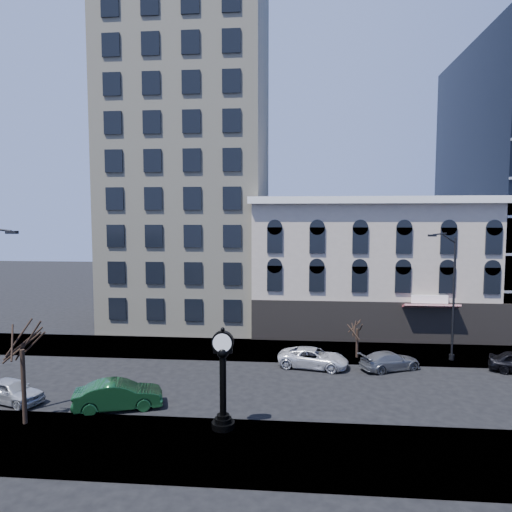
# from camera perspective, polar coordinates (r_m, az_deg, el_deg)

# --- Properties ---
(ground) EXTENTS (160.00, 160.00, 0.00)m
(ground) POSITION_cam_1_polar(r_m,az_deg,el_deg) (30.35, -4.60, -15.84)
(ground) COLOR black
(ground) RESTS_ON ground
(sidewalk_far) EXTENTS (160.00, 6.00, 0.12)m
(sidewalk_far) POSITION_cam_1_polar(r_m,az_deg,el_deg) (37.84, -2.54, -11.54)
(sidewalk_far) COLOR gray
(sidewalk_far) RESTS_ON ground
(sidewalk_near) EXTENTS (160.00, 6.00, 0.12)m
(sidewalk_near) POSITION_cam_1_polar(r_m,az_deg,el_deg) (23.15, -8.19, -22.57)
(sidewalk_near) COLOR gray
(sidewalk_near) RESTS_ON ground
(cream_tower) EXTENTS (15.90, 15.40, 42.50)m
(cream_tower) POSITION_cam_1_polar(r_m,az_deg,el_deg) (48.92, -8.24, 14.88)
(cream_tower) COLOR #BCB397
(cream_tower) RESTS_ON ground
(victorian_row) EXTENTS (22.60, 11.19, 12.50)m
(victorian_row) POSITION_cam_1_polar(r_m,az_deg,el_deg) (44.73, 14.25, -1.40)
(victorian_row) COLOR #B7A897
(victorian_row) RESTS_ON ground
(street_clock) EXTENTS (1.17, 1.17, 5.16)m
(street_clock) POSITION_cam_1_polar(r_m,az_deg,el_deg) (23.70, -4.15, -15.54)
(street_clock) COLOR black
(street_clock) RESTS_ON sidewalk_near
(street_lamp_far) EXTENTS (2.45, 0.92, 9.67)m
(street_lamp_far) POSITION_cam_1_polar(r_m,az_deg,el_deg) (36.10, 22.68, -0.78)
(street_lamp_far) COLOR black
(street_lamp_far) RESTS_ON sidewalk_far
(bare_tree_near) EXTENTS (3.63, 3.63, 6.24)m
(bare_tree_near) POSITION_cam_1_polar(r_m,az_deg,el_deg) (26.28, -27.27, -8.62)
(bare_tree_near) COLOR black
(bare_tree_near) RESTS_ON sidewalk_near
(bare_tree_far) EXTENTS (2.06, 2.06, 3.53)m
(bare_tree_far) POSITION_cam_1_polar(r_m,az_deg,el_deg) (35.66, 12.57, -8.16)
(bare_tree_far) COLOR black
(bare_tree_far) RESTS_ON sidewalk_far
(car_near_a) EXTENTS (4.34, 2.74, 1.38)m
(car_near_a) POSITION_cam_1_polar(r_m,az_deg,el_deg) (30.97, -28.27, -14.62)
(car_near_a) COLOR #A5A8AD
(car_near_a) RESTS_ON ground
(car_near_b) EXTENTS (5.10, 3.11, 1.59)m
(car_near_b) POSITION_cam_1_polar(r_m,az_deg,el_deg) (27.76, -16.81, -16.30)
(car_near_b) COLOR #143F1E
(car_near_b) RESTS_ON ground
(car_far_a) EXTENTS (5.31, 3.21, 1.38)m
(car_far_a) POSITION_cam_1_polar(r_m,az_deg,el_deg) (33.69, 7.17, -12.52)
(car_far_a) COLOR silver
(car_far_a) RESTS_ON ground
(car_far_b) EXTENTS (4.74, 3.42, 1.28)m
(car_far_b) POSITION_cam_1_polar(r_m,az_deg,el_deg) (34.31, 16.39, -12.45)
(car_far_b) COLOR #595B60
(car_far_b) RESTS_ON ground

